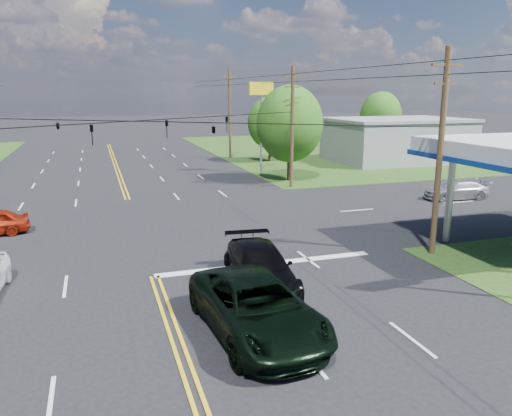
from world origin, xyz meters
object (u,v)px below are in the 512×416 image
object	(u,v)px
pole_se	(440,151)
tree_right_b	(270,123)
retail_ne	(397,141)
pole_ne	(292,126)
suv_black	(260,267)
pole_right_far	(230,113)
tree_far_r	(381,115)
tree_right_a	(290,124)
pickup_dkgreen	(257,307)

from	to	relation	value
pole_se	tree_right_b	bearing A→B (deg)	83.95
retail_ne	pole_se	bearing A→B (deg)	-120.38
pole_se	pole_ne	xyz separation A→B (m)	(0.00, 18.00, 0.00)
tree_right_b	suv_black	xyz separation A→B (m)	(-12.65, -34.44, -3.39)
pole_right_far	tree_far_r	xyz separation A→B (m)	(21.00, 2.00, -0.62)
tree_far_r	tree_right_a	bearing A→B (deg)	-138.01
retail_ne	tree_far_r	size ratio (longest dim) A/B	1.83
pole_right_far	tree_right_b	xyz separation A→B (m)	(3.50, -4.00, -0.95)
tree_right_a	pickup_dkgreen	distance (m)	28.78
pole_se	pickup_dkgreen	size ratio (longest dim) A/B	1.47
retail_ne	pickup_dkgreen	distance (m)	43.80
pickup_dkgreen	tree_right_a	bearing A→B (deg)	61.77
tree_right_a	retail_ne	bearing A→B (deg)	26.57
pole_se	pickup_dkgreen	distance (m)	12.32
suv_black	pole_se	bearing A→B (deg)	14.84
tree_right_b	pole_ne	bearing A→B (deg)	-103.13
retail_ne	pickup_dkgreen	world-z (taller)	retail_ne
tree_far_r	pole_right_far	bearing A→B (deg)	-174.56
tree_right_b	tree_far_r	xyz separation A→B (m)	(17.50, 6.00, 0.33)
pole_se	pole_right_far	distance (m)	37.00
suv_black	pole_ne	bearing A→B (deg)	70.72
pole_se	tree_right_a	size ratio (longest dim) A/B	1.16
pole_se	pole_right_far	size ratio (longest dim) A/B	0.95
tree_right_a	tree_right_b	world-z (taller)	tree_right_a
pole_ne	tree_right_a	size ratio (longest dim) A/B	1.16
retail_ne	tree_right_a	size ratio (longest dim) A/B	1.71
tree_right_a	suv_black	distance (m)	24.95
retail_ne	pole_ne	xyz separation A→B (m)	(-17.00, -11.00, 2.72)
tree_right_b	suv_black	bearing A→B (deg)	-110.17
tree_right_a	pole_right_far	bearing A→B (deg)	93.58
tree_right_a	tree_far_r	world-z (taller)	tree_right_a
pole_right_far	suv_black	xyz separation A→B (m)	(-9.15, -38.44, -4.34)
tree_far_r	pickup_dkgreen	xyz separation A→B (m)	(-31.48, -44.09, -3.65)
pole_ne	suv_black	size ratio (longest dim) A/B	1.67
pole_ne	pickup_dkgreen	size ratio (longest dim) A/B	1.47
pole_ne	tree_right_a	xyz separation A→B (m)	(1.00, 3.00, -0.05)
retail_ne	pole_se	xyz separation A→B (m)	(-17.00, -29.00, 2.72)
tree_right_a	tree_far_r	size ratio (longest dim) A/B	1.07
pole_right_far	pole_se	bearing A→B (deg)	-90.00
retail_ne	suv_black	distance (m)	40.15
retail_ne	tree_right_b	bearing A→B (deg)	163.50
pole_right_far	pole_ne	bearing A→B (deg)	-90.00
tree_far_r	pickup_dkgreen	distance (m)	54.30
retail_ne	tree_far_r	xyz separation A→B (m)	(4.00, 10.00, 2.34)
retail_ne	pole_ne	bearing A→B (deg)	-147.09
pole_ne	suv_black	world-z (taller)	pole_ne
pole_right_far	tree_far_r	size ratio (longest dim) A/B	1.31
pickup_dkgreen	suv_black	bearing A→B (deg)	65.52
pole_right_far	tree_right_b	size ratio (longest dim) A/B	1.41
suv_black	tree_right_a	bearing A→B (deg)	71.58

